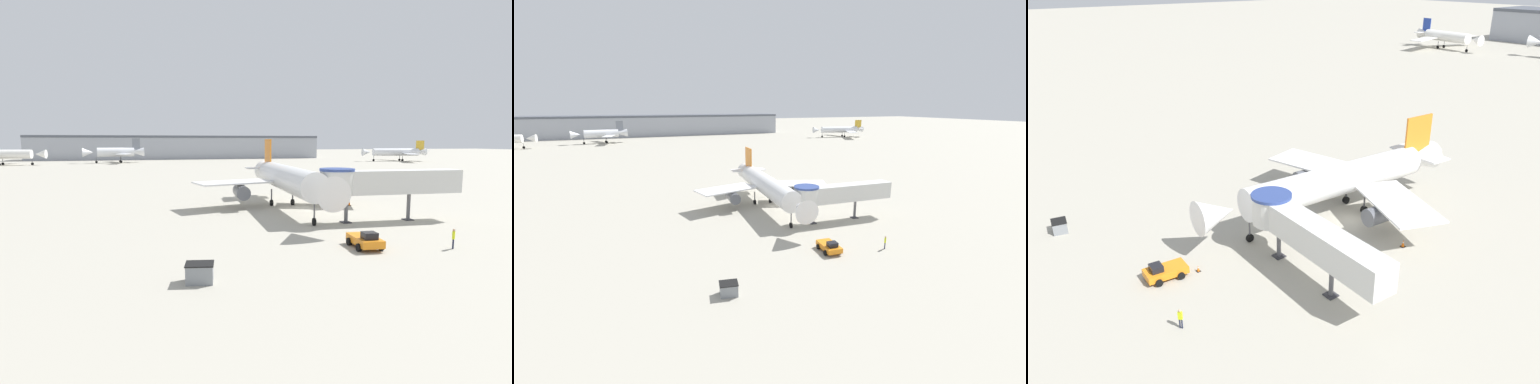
% 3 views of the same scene
% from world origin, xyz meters
% --- Properties ---
extents(ground_plane, '(800.00, 800.00, 0.00)m').
position_xyz_m(ground_plane, '(0.00, 0.00, 0.00)').
color(ground_plane, '#A8A393').
extents(main_airplane, '(26.95, 33.92, 10.00)m').
position_xyz_m(main_airplane, '(-2.05, 0.43, 4.23)').
color(main_airplane, white).
rests_on(main_airplane, ground_plane).
extents(jet_bridge, '(17.81, 4.10, 6.48)m').
position_xyz_m(jet_bridge, '(5.78, -11.59, 4.79)').
color(jet_bridge, silver).
rests_on(jet_bridge, ground_plane).
extents(pushback_tug_orange, '(2.64, 4.06, 1.64)m').
position_xyz_m(pushback_tug_orange, '(-2.01, -22.20, 0.74)').
color(pushback_tug_orange, orange).
rests_on(pushback_tug_orange, ground_plane).
extents(service_container_gray, '(2.19, 1.88, 1.35)m').
position_xyz_m(service_container_gray, '(-17.53, -27.48, 0.68)').
color(service_container_gray, gray).
rests_on(service_container_gray, ground_plane).
extents(traffic_cone_near_nose, '(0.39, 0.39, 0.65)m').
position_xyz_m(traffic_cone_near_nose, '(-1.04, -19.21, 0.31)').
color(traffic_cone_near_nose, black).
rests_on(traffic_cone_near_nose, ground_plane).
extents(traffic_cone_starboard_wing, '(0.49, 0.49, 0.80)m').
position_xyz_m(traffic_cone_starboard_wing, '(7.87, 0.12, 0.38)').
color(traffic_cone_starboard_wing, black).
rests_on(traffic_cone_starboard_wing, ground_plane).
extents(ground_crew_marshaller, '(0.40, 0.39, 1.84)m').
position_xyz_m(ground_crew_marshaller, '(5.54, -24.36, 1.06)').
color(ground_crew_marshaller, '#1E2338').
rests_on(ground_crew_marshaller, ground_plane).
extents(background_jet_blue_tail, '(28.57, 32.58, 10.20)m').
position_xyz_m(background_jet_blue_tail, '(-79.09, 126.66, 4.48)').
color(background_jet_blue_tail, white).
rests_on(background_jet_blue_tail, ground_plane).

